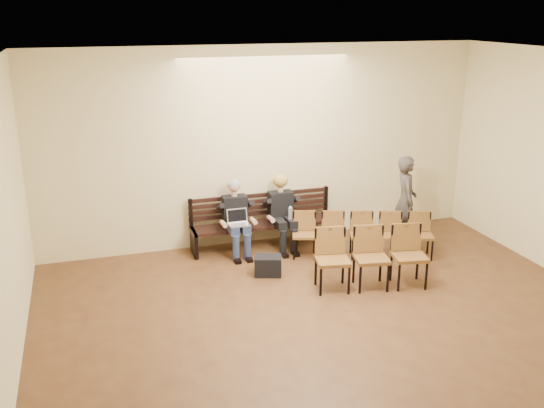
{
  "coord_description": "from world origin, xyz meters",
  "views": [
    {
      "loc": [
        -3.04,
        -5.01,
        4.07
      ],
      "look_at": [
        -0.17,
        4.05,
        0.99
      ],
      "focal_mm": 40.0,
      "sensor_mm": 36.0,
      "label": 1
    }
  ],
  "objects": [
    {
      "name": "water_bottle",
      "position": [
        0.25,
        4.31,
        0.57
      ],
      "size": [
        0.08,
        0.08,
        0.25
      ],
      "primitive_type": "cylinder",
      "rotation": [
        0.0,
        0.0,
        -0.11
      ],
      "color": "silver",
      "rests_on": "bench"
    },
    {
      "name": "chair_row_back",
      "position": [
        0.94,
        2.57,
        0.47
      ],
      "size": [
        1.75,
        0.81,
        0.94
      ],
      "primitive_type": "cube",
      "rotation": [
        0.0,
        0.0,
        -0.18
      ],
      "color": "brown",
      "rests_on": "ground"
    },
    {
      "name": "bag",
      "position": [
        -0.42,
        3.47,
        0.16
      ],
      "size": [
        0.49,
        0.41,
        0.31
      ],
      "primitive_type": "cube",
      "rotation": [
        0.0,
        0.0,
        -0.31
      ],
      "color": "black",
      "rests_on": "ground"
    },
    {
      "name": "laptop",
      "position": [
        -0.66,
        4.31,
        0.58
      ],
      "size": [
        0.37,
        0.3,
        0.26
      ],
      "primitive_type": "cube",
      "rotation": [
        0.0,
        0.0,
        0.05
      ],
      "color": "silver",
      "rests_on": "bench"
    },
    {
      "name": "seated_woman",
      "position": [
        0.18,
        4.53,
        0.61
      ],
      "size": [
        0.52,
        0.72,
        1.22
      ],
      "primitive_type": null,
      "color": "black",
      "rests_on": "ground"
    },
    {
      "name": "seated_man",
      "position": [
        -0.66,
        4.53,
        0.63
      ],
      "size": [
        0.52,
        0.72,
        1.25
      ],
      "primitive_type": null,
      "color": "black",
      "rests_on": "ground"
    },
    {
      "name": "bench",
      "position": [
        -0.13,
        4.65,
        0.23
      ],
      "size": [
        2.6,
        0.9,
        0.45
      ],
      "primitive_type": "cube",
      "color": "black",
      "rests_on": "ground"
    },
    {
      "name": "room_walls",
      "position": [
        0.0,
        0.79,
        2.54
      ],
      "size": [
        8.02,
        10.01,
        3.51
      ],
      "color": "beige",
      "rests_on": "ground"
    },
    {
      "name": "chair_row_front",
      "position": [
        1.34,
        3.7,
        0.39
      ],
      "size": [
        2.38,
        1.17,
        0.77
      ],
      "primitive_type": "cube",
      "rotation": [
        0.0,
        0.0,
        -0.33
      ],
      "color": "brown",
      "rests_on": "ground"
    },
    {
      "name": "passerby",
      "position": [
        2.33,
        4.05,
        0.93
      ],
      "size": [
        0.63,
        0.78,
        1.86
      ],
      "primitive_type": "imported",
      "rotation": [
        0.0,
        0.0,
        1.26
      ],
      "color": "#39332F",
      "rests_on": "ground"
    },
    {
      "name": "ground",
      "position": [
        0.0,
        0.0,
        0.0
      ],
      "size": [
        10.0,
        10.0,
        0.0
      ],
      "primitive_type": "plane",
      "color": "brown",
      "rests_on": "ground"
    }
  ]
}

